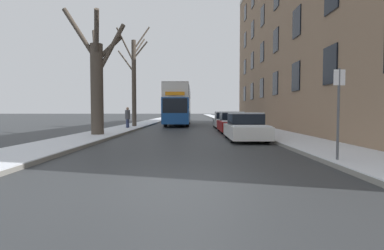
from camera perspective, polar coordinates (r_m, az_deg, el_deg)
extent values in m
plane|color=#303335|center=(6.40, -2.95, -11.15)|extent=(320.00, 320.00, 0.00)
cube|color=gray|center=(59.51, -5.23, 1.27)|extent=(2.68, 130.00, 0.13)
cube|color=silver|center=(59.51, -5.23, 1.35)|extent=(2.65, 130.00, 0.03)
cube|color=gray|center=(59.44, 5.31, 1.27)|extent=(2.68, 130.00, 0.13)
cube|color=silver|center=(59.44, 5.31, 1.34)|extent=(2.65, 130.00, 0.03)
cube|color=#8C7056|center=(26.98, 25.49, 17.15)|extent=(9.00, 37.70, 16.77)
cube|color=black|center=(15.74, 24.81, 10.32)|extent=(0.08, 1.40, 1.80)
cube|color=black|center=(20.12, 19.17, 8.70)|extent=(0.08, 1.40, 1.80)
cube|color=black|center=(24.64, 15.59, 7.62)|extent=(0.08, 1.40, 1.80)
cube|color=black|center=(29.22, 13.14, 6.86)|extent=(0.08, 1.40, 1.80)
cube|color=black|center=(33.85, 11.36, 6.29)|extent=(0.08, 1.40, 1.80)
cube|color=black|center=(38.51, 10.01, 5.86)|extent=(0.08, 1.40, 1.80)
cube|color=black|center=(20.75, 19.32, 17.94)|extent=(0.08, 1.40, 1.80)
cube|color=black|center=(25.15, 15.69, 15.25)|extent=(0.08, 1.40, 1.80)
cube|color=black|center=(29.66, 13.21, 13.33)|extent=(0.08, 1.40, 1.80)
cube|color=black|center=(34.23, 11.41, 11.90)|extent=(0.08, 1.40, 1.80)
cube|color=black|center=(38.84, 10.05, 10.81)|extent=(0.08, 1.40, 1.80)
cube|color=black|center=(30.46, 13.28, 19.54)|extent=(0.08, 1.40, 1.80)
cube|color=black|center=(34.93, 11.46, 17.34)|extent=(0.08, 1.40, 1.80)
cube|color=black|center=(39.46, 10.09, 15.63)|extent=(0.08, 1.40, 1.80)
cube|color=black|center=(40.34, 10.13, 20.28)|extent=(0.08, 1.40, 1.80)
cylinder|color=#4C4238|center=(18.54, -17.65, 6.25)|extent=(0.73, 0.73, 5.44)
cylinder|color=#4C4238|center=(18.84, -15.31, 13.65)|extent=(1.79, 0.73, 3.15)
cylinder|color=#4C4238|center=(19.10, -20.48, 15.81)|extent=(1.95, 0.70, 2.94)
cylinder|color=#4C4238|center=(19.00, -15.53, 13.86)|extent=(1.57, 0.97, 1.72)
cylinder|color=#4C4238|center=(18.06, -17.72, 16.11)|extent=(0.93, 2.06, 2.36)
cylinder|color=#4C4238|center=(20.03, -17.94, 14.12)|extent=(1.11, 2.36, 2.52)
cylinder|color=#4C4238|center=(27.74, -10.99, 7.63)|extent=(0.39, 0.39, 7.89)
cylinder|color=#4C4238|center=(28.67, -9.59, 15.97)|extent=(1.46, 0.97, 2.28)
cylinder|color=#4C4238|center=(29.06, -10.03, 14.45)|extent=(0.83, 1.93, 1.91)
cylinder|color=#4C4238|center=(28.01, -9.79, 13.89)|extent=(1.35, 0.22, 1.58)
cylinder|color=#4C4238|center=(29.01, -12.47, 11.77)|extent=(1.95, 1.84, 2.32)
cylinder|color=#4C4238|center=(27.90, -12.57, 14.59)|extent=(1.44, 1.14, 2.92)
cube|color=#194C99|center=(32.21, -2.63, 2.72)|extent=(2.46, 11.20, 2.41)
cube|color=silver|center=(32.26, -2.64, 6.02)|extent=(2.41, 10.98, 1.30)
cube|color=silver|center=(32.31, -2.64, 7.28)|extent=(2.41, 10.98, 0.12)
cube|color=black|center=(32.21, -2.63, 3.53)|extent=(2.49, 9.86, 1.25)
cube|color=black|center=(32.26, -2.64, 6.13)|extent=(2.49, 9.86, 0.99)
cube|color=black|center=(26.64, -3.27, 3.71)|extent=(2.22, 0.06, 1.32)
cube|color=orange|center=(26.67, -3.28, 6.01)|extent=(1.72, 0.05, 0.32)
cylinder|color=black|center=(28.95, -5.08, 0.73)|extent=(0.30, 1.09, 1.09)
cylinder|color=black|center=(28.82, -0.87, 0.73)|extent=(0.30, 1.09, 1.09)
cylinder|color=black|center=(35.42, -4.08, 1.09)|extent=(0.30, 1.09, 1.09)
cylinder|color=black|center=(35.32, -0.64, 1.09)|extent=(0.30, 1.09, 1.09)
cube|color=silver|center=(15.77, 10.16, -1.16)|extent=(1.86, 4.36, 0.63)
cube|color=black|center=(15.91, 10.07, 1.06)|extent=(1.60, 2.18, 0.58)
cube|color=silver|center=(15.91, 10.08, 2.23)|extent=(1.56, 2.07, 0.07)
cube|color=silver|center=(14.23, 11.23, -0.20)|extent=(1.67, 1.14, 0.06)
cylinder|color=black|center=(14.37, 7.81, -2.19)|extent=(0.20, 0.63, 0.63)
cylinder|color=black|center=(14.67, 14.18, -2.14)|extent=(0.20, 0.63, 0.63)
cylinder|color=black|center=(16.96, 6.67, -1.44)|extent=(0.20, 0.63, 0.63)
cylinder|color=black|center=(17.22, 12.11, -1.42)|extent=(0.20, 0.63, 0.63)
cube|color=maroon|center=(21.28, 7.61, -0.11)|extent=(1.79, 4.34, 0.66)
cube|color=black|center=(21.43, 7.56, 1.56)|extent=(1.54, 2.17, 0.58)
cube|color=silver|center=(21.43, 7.57, 2.44)|extent=(1.51, 2.06, 0.09)
cube|color=silver|center=(19.74, 8.18, 0.72)|extent=(1.61, 1.13, 0.07)
cylinder|color=black|center=(19.91, 5.83, -0.78)|extent=(0.20, 0.66, 0.66)
cylinder|color=black|center=(20.12, 10.29, -0.78)|extent=(0.20, 0.66, 0.66)
cylinder|color=black|center=(22.50, 5.20, -0.38)|extent=(0.20, 0.66, 0.66)
cylinder|color=black|center=(22.69, 9.17, -0.38)|extent=(0.20, 0.66, 0.66)
cube|color=silver|center=(26.97, 6.08, 0.41)|extent=(1.71, 4.39, 0.59)
cube|color=black|center=(27.13, 6.05, 1.69)|extent=(1.47, 2.19, 0.62)
cube|color=silver|center=(27.13, 6.05, 2.45)|extent=(1.43, 2.08, 0.10)
cube|color=silver|center=(25.41, 6.43, 1.02)|extent=(1.54, 1.15, 0.08)
cylinder|color=black|center=(25.60, 4.72, -0.05)|extent=(0.20, 0.62, 0.62)
cylinder|color=black|center=(25.76, 8.01, -0.05)|extent=(0.20, 0.62, 0.62)
cylinder|color=black|center=(28.23, 4.31, 0.21)|extent=(0.20, 0.62, 0.62)
cylinder|color=black|center=(28.37, 7.31, 0.20)|extent=(0.20, 0.62, 0.62)
cube|color=#333842|center=(49.48, -1.94, 2.32)|extent=(1.98, 5.34, 1.99)
cube|color=black|center=(46.83, -2.07, 2.86)|extent=(1.75, 0.06, 0.87)
cylinder|color=black|center=(47.83, -3.07, 1.26)|extent=(0.22, 0.68, 0.68)
cylinder|color=black|center=(47.75, -0.98, 1.26)|extent=(0.22, 0.68, 0.68)
cylinder|color=black|center=(51.24, -2.84, 1.36)|extent=(0.22, 0.68, 0.68)
cylinder|color=black|center=(51.17, -0.88, 1.36)|extent=(0.22, 0.68, 0.68)
cylinder|color=navy|center=(25.21, -12.08, 0.12)|extent=(0.19, 0.19, 0.86)
cylinder|color=navy|center=(25.04, -12.24, 0.11)|extent=(0.19, 0.19, 0.86)
cylinder|color=#47474C|center=(25.10, -12.18, 1.95)|extent=(0.40, 0.40, 0.75)
sphere|color=tan|center=(25.10, -12.19, 3.07)|extent=(0.24, 0.24, 0.24)
cylinder|color=#4C4F54|center=(9.36, 26.08, 1.36)|extent=(0.07, 0.07, 2.72)
cube|color=silver|center=(9.39, 26.27, 8.13)|extent=(0.32, 0.02, 0.44)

